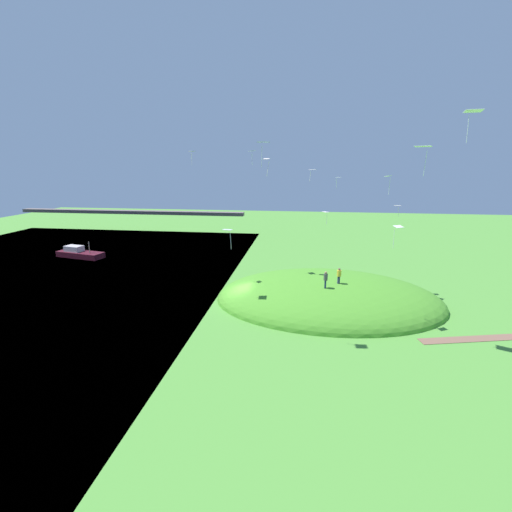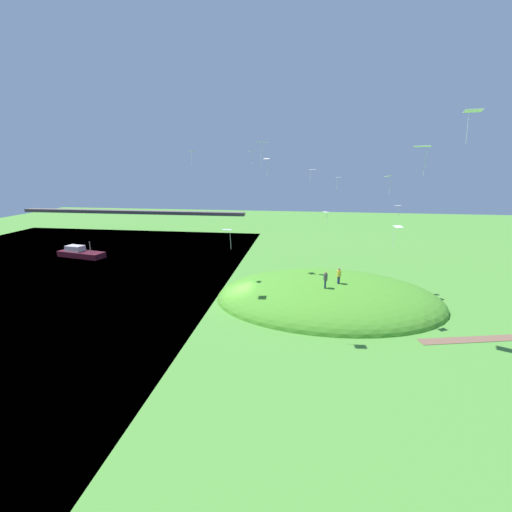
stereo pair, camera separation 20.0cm
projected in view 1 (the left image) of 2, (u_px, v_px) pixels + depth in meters
ground_plane at (239, 303)px, 37.84m from camera, size 160.00×160.00×0.00m
grass_hill at (327, 301)px, 38.47m from camera, size 24.73×17.14×5.58m
dirt_path at (509, 337)px, 30.32m from camera, size 16.20×4.88×0.04m
bridge_deck_far at (130, 212)px, 74.99m from camera, size 49.98×1.80×0.70m
boat_on_lake at (79, 253)px, 56.81m from camera, size 8.35×3.95×2.72m
person_on_hilltop at (339, 274)px, 35.67m from camera, size 0.62×0.62×1.66m
person_watching_kites at (326, 278)px, 34.65m from camera, size 0.52×0.52×1.75m
kite_0 at (192, 152)px, 35.72m from camera, size 0.82×0.85×1.39m
kite_1 at (338, 178)px, 40.63m from camera, size 0.74×0.65×1.37m
kite_2 at (312, 170)px, 41.17m from camera, size 0.99×0.88×1.42m
kite_3 at (398, 228)px, 30.22m from camera, size 0.98×0.88×2.00m
kite_4 at (263, 143)px, 25.98m from camera, size 1.02×0.75×1.86m
kite_5 at (398, 206)px, 38.70m from camera, size 0.73×0.55×1.28m
kite_6 at (388, 178)px, 36.67m from camera, size 0.88×0.89×2.00m
kite_7 at (326, 213)px, 42.89m from camera, size 1.00×1.03×1.58m
kite_8 at (423, 148)px, 25.64m from camera, size 1.42×1.24×2.19m
kite_9 at (228, 231)px, 33.40m from camera, size 0.99×0.78×1.97m
kite_10 at (252, 152)px, 36.97m from camera, size 0.93×1.07×1.52m
kite_11 at (473, 112)px, 23.06m from camera, size 1.18×0.91×2.15m
kite_12 at (267, 161)px, 36.50m from camera, size 0.77×0.64×1.86m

